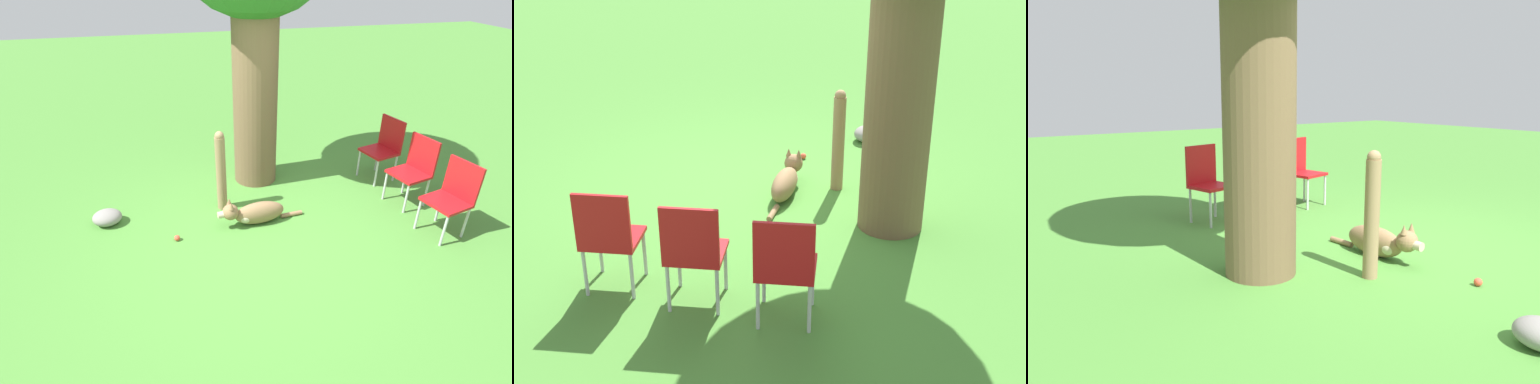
# 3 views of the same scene
# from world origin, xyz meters

# --- Properties ---
(ground_plane) EXTENTS (30.00, 30.00, 0.00)m
(ground_plane) POSITION_xyz_m (0.00, 0.00, 0.00)
(ground_plane) COLOR #478433
(dog) EXTENTS (1.11, 0.27, 0.39)m
(dog) POSITION_xyz_m (-0.07, 0.31, 0.15)
(dog) COLOR olive
(dog) RESTS_ON ground_plane
(fence_post) EXTENTS (0.13, 0.13, 1.08)m
(fence_post) POSITION_xyz_m (-0.38, 0.77, 0.55)
(fence_post) COLOR #937551
(fence_post) RESTS_ON ground_plane
(red_chair_0) EXTENTS (0.51, 0.53, 0.91)m
(red_chair_0) POSITION_xyz_m (2.12, -0.40, 0.52)
(red_chair_0) COLOR #B21419
(red_chair_0) RESTS_ON ground_plane
(red_chair_1) EXTENTS (0.51, 0.53, 0.91)m
(red_chair_1) POSITION_xyz_m (2.09, 0.32, 0.52)
(red_chair_1) COLOR #B21419
(red_chair_1) RESTS_ON ground_plane
(red_chair_2) EXTENTS (0.51, 0.53, 0.91)m
(red_chair_2) POSITION_xyz_m (2.06, 1.04, 0.52)
(red_chair_2) COLOR #B21419
(red_chair_2) RESTS_ON ground_plane
(tennis_ball) EXTENTS (0.07, 0.07, 0.07)m
(tennis_ball) POSITION_xyz_m (-1.03, 0.19, 0.03)
(tennis_ball) COLOR #E54C33
(tennis_ball) RESTS_ON ground_plane
(garden_rock) EXTENTS (0.35, 0.30, 0.19)m
(garden_rock) POSITION_xyz_m (-1.84, 0.75, 0.09)
(garden_rock) COLOR gray
(garden_rock) RESTS_ON ground_plane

